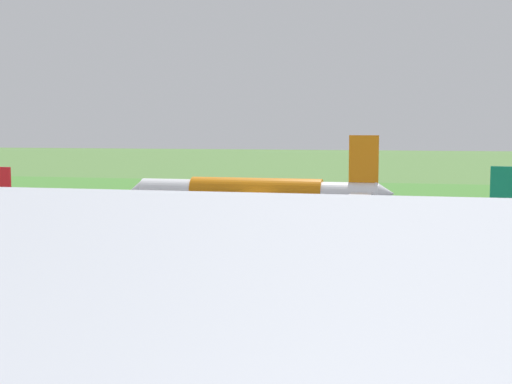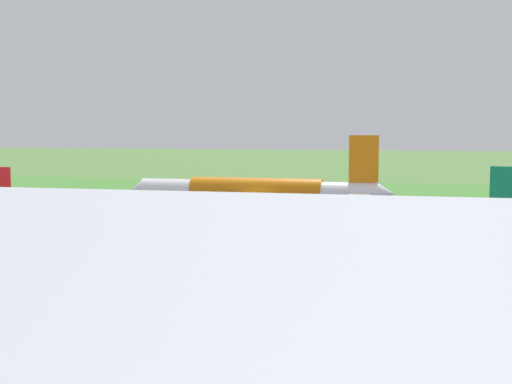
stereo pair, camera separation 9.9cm
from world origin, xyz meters
The scene contains 9 objects.
ground_plane centered at (0.00, 0.00, 0.00)m, with size 800.00×800.00×0.00m, color #547F3D.
runway_asphalt centered at (0.00, 0.00, 0.03)m, with size 600.00×34.93×0.06m, color #38383D.
apron_concrete centered at (0.00, 50.01, 0.03)m, with size 440.00×110.00×0.05m, color gray.
grass_verge_foreground centered at (0.00, -44.70, 0.02)m, with size 600.00×80.00×0.04m, color #478534.
airliner_main centered at (7.51, 0.01, 4.35)m, with size 54.02×44.10×15.88m.
airliner_parked_mid centered at (11.82, 57.24, 3.38)m, with size 42.42×34.69×12.38m.
service_truck_baggage centered at (-23.23, 28.81, 1.40)m, with size 6.22×4.03×2.65m.
no_stopping_sign centered at (-1.25, -44.96, 1.61)m, with size 0.60×0.10×2.73m.
traffic_cone_orange centered at (4.02, -47.94, 0.28)m, with size 0.40×0.40×0.55m, color orange.
Camera 2 is at (-22.49, 130.96, 17.18)m, focal length 47.81 mm.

